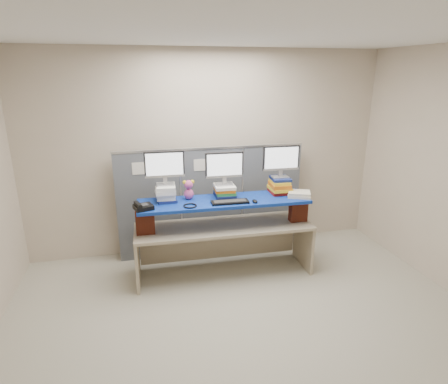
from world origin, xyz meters
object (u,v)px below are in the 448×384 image
object	(u,v)px
keyboard	(230,202)
desk_phone	(143,207)
monitor_right	(281,160)
desk	(224,235)
monitor_left	(164,166)
blue_board	(224,201)
monitor_center	(224,167)

from	to	relation	value
keyboard	desk_phone	bearing A→B (deg)	-178.92
desk_phone	keyboard	bearing A→B (deg)	-17.29
monitor_right	desk_phone	xyz separation A→B (m)	(-1.73, -0.20, -0.41)
desk	keyboard	bearing A→B (deg)	-70.47
keyboard	desk_phone	xyz separation A→B (m)	(-1.01, 0.03, 0.02)
monitor_right	desk_phone	bearing A→B (deg)	-171.65
monitor_left	monitor_right	bearing A→B (deg)	-0.00
blue_board	desk_phone	xyz separation A→B (m)	(-0.97, -0.10, 0.05)
desk	desk_phone	xyz separation A→B (m)	(-0.97, -0.10, 0.50)
monitor_center	monitor_right	world-z (taller)	monitor_right
monitor_center	desk	bearing A→B (deg)	-103.89
desk	monitor_left	world-z (taller)	monitor_left
monitor_left	monitor_right	xyz separation A→B (m)	(1.44, -0.05, 0.01)
monitor_center	monitor_right	bearing A→B (deg)	-0.00
monitor_left	desk_phone	world-z (taller)	monitor_left
monitor_center	monitor_right	xyz separation A→B (m)	(0.72, -0.02, 0.05)
desk_phone	desk	bearing A→B (deg)	-9.76
desk_phone	monitor_left	bearing A→B (deg)	24.68
blue_board	monitor_left	distance (m)	0.83
monitor_left	desk_phone	distance (m)	0.55
blue_board	monitor_right	bearing A→B (deg)	8.92
monitor_center	keyboard	bearing A→B (deg)	-86.27
blue_board	monitor_center	xyz separation A→B (m)	(0.03, 0.12, 0.40)
blue_board	monitor_center	world-z (taller)	monitor_center
monitor_left	monitor_center	size ratio (longest dim) A/B	1.00
blue_board	monitor_right	xyz separation A→B (m)	(0.76, 0.09, 0.46)
desk	monitor_right	distance (m)	1.19
desk	monitor_center	world-z (taller)	monitor_center
monitor_left	monitor_center	xyz separation A→B (m)	(0.72, -0.02, -0.04)
monitor_left	monitor_center	bearing A→B (deg)	0.00
blue_board	desk_phone	world-z (taller)	desk_phone
monitor_center	monitor_left	bearing A→B (deg)	-180.00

